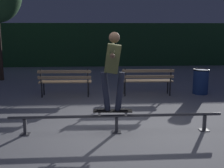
# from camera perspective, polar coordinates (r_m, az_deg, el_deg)

# --- Properties ---
(ground_plane) EXTENTS (90.00, 90.00, 0.00)m
(ground_plane) POSITION_cam_1_polar(r_m,az_deg,el_deg) (6.01, 0.86, -9.38)
(ground_plane) COLOR #99999E
(hedge_backdrop) EXTENTS (24.00, 1.20, 2.34)m
(hedge_backdrop) POSITION_cam_1_polar(r_m,az_deg,el_deg) (16.35, -2.18, 7.83)
(hedge_backdrop) COLOR #234C28
(hedge_backdrop) RESTS_ON ground
(grind_rail) EXTENTS (4.31, 0.18, 0.38)m
(grind_rail) POSITION_cam_1_polar(r_m,az_deg,el_deg) (5.88, 0.90, -6.81)
(grind_rail) COLOR #47474C
(grind_rail) RESTS_ON ground
(skateboard) EXTENTS (0.79, 0.26, 0.09)m
(skateboard) POSITION_cam_1_polar(r_m,az_deg,el_deg) (5.83, 0.14, -5.37)
(skateboard) COLOR black
(skateboard) RESTS_ON grind_rail
(skateboarder) EXTENTS (0.63, 1.41, 1.56)m
(skateboarder) POSITION_cam_1_polar(r_m,az_deg,el_deg) (5.63, 0.17, 3.79)
(skateboarder) COLOR black
(skateboarder) RESTS_ON skateboard
(park_bench_leftmost) EXTENTS (1.61, 0.46, 0.88)m
(park_bench_leftmost) POSITION_cam_1_polar(r_m,az_deg,el_deg) (8.93, -9.26, 0.86)
(park_bench_leftmost) COLOR black
(park_bench_leftmost) RESTS_ON ground
(park_bench_left_center) EXTENTS (1.61, 0.46, 0.88)m
(park_bench_left_center) POSITION_cam_1_polar(r_m,az_deg,el_deg) (9.05, 7.00, 1.05)
(park_bench_left_center) COLOR black
(park_bench_left_center) RESTS_ON ground
(trash_can) EXTENTS (0.52, 0.52, 0.80)m
(trash_can) POSITION_cam_1_polar(r_m,az_deg,el_deg) (9.68, 17.12, 0.55)
(trash_can) COLOR navy
(trash_can) RESTS_ON ground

